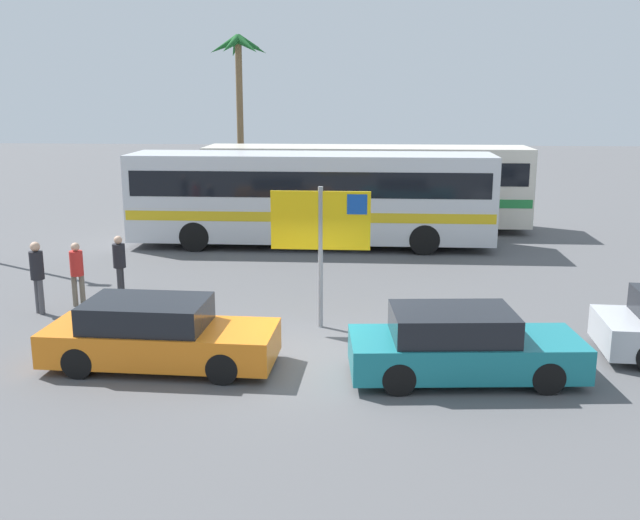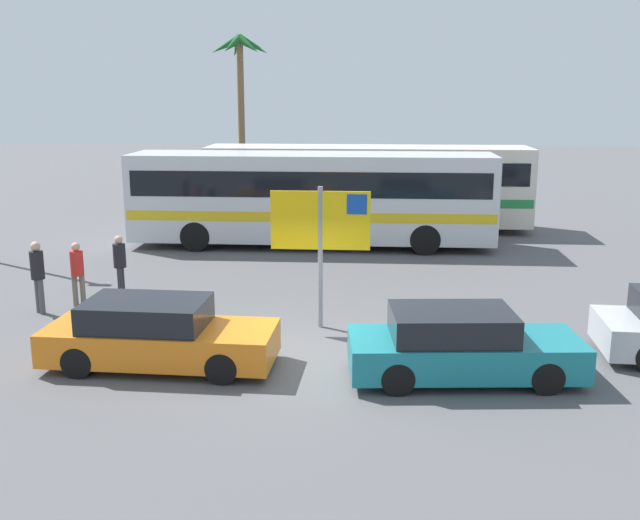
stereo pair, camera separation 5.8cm
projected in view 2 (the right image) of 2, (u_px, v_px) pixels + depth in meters
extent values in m
plane|color=#565659|center=(307.00, 358.00, 14.59)|extent=(120.00, 120.00, 0.00)
cube|color=silver|center=(312.00, 196.00, 24.84)|extent=(12.27, 2.56, 2.90)
cube|color=black|center=(312.00, 180.00, 24.71)|extent=(11.78, 2.59, 0.84)
cube|color=gold|center=(312.00, 211.00, 24.95)|extent=(12.15, 2.59, 0.32)
cylinder|color=black|center=(421.00, 227.00, 25.97)|extent=(1.00, 0.28, 1.00)
cylinder|color=black|center=(425.00, 240.00, 23.73)|extent=(1.00, 0.28, 1.00)
cylinder|color=black|center=(211.00, 224.00, 26.50)|extent=(1.00, 0.28, 1.00)
cylinder|color=black|center=(196.00, 236.00, 24.26)|extent=(1.00, 0.28, 1.00)
cube|color=silver|center=(367.00, 185.00, 27.97)|extent=(12.27, 2.56, 2.90)
cube|color=black|center=(367.00, 170.00, 27.85)|extent=(11.78, 2.59, 0.84)
cube|color=#23843D|center=(367.00, 198.00, 28.09)|extent=(12.15, 2.59, 0.32)
cylinder|color=black|center=(462.00, 212.00, 29.11)|extent=(1.00, 0.28, 1.00)
cylinder|color=black|center=(469.00, 222.00, 26.86)|extent=(1.00, 0.28, 1.00)
cylinder|color=black|center=(273.00, 210.00, 29.64)|extent=(1.00, 0.28, 1.00)
cylinder|color=black|center=(265.00, 220.00, 27.39)|extent=(1.00, 0.28, 1.00)
cylinder|color=gray|center=(320.00, 258.00, 16.17)|extent=(0.11, 0.11, 3.20)
cube|color=yellow|center=(320.00, 220.00, 15.98)|extent=(2.20, 0.07, 1.30)
cube|color=#1447A8|center=(357.00, 204.00, 15.84)|extent=(0.44, 0.07, 0.44)
cube|color=orange|center=(161.00, 342.00, 14.05)|extent=(4.47, 1.82, 0.64)
cube|color=black|center=(146.00, 313.00, 13.95)|extent=(2.35, 1.60, 0.52)
cylinder|color=black|center=(239.00, 341.00, 14.68)|extent=(0.61, 0.18, 0.60)
cylinder|color=black|center=(221.00, 369.00, 13.22)|extent=(0.61, 0.18, 0.60)
cylinder|color=black|center=(109.00, 336.00, 14.97)|extent=(0.61, 0.18, 0.60)
cylinder|color=black|center=(77.00, 363.00, 13.51)|extent=(0.61, 0.18, 0.60)
cylinder|color=black|center=(626.00, 330.00, 15.39)|extent=(0.61, 0.19, 0.60)
cube|color=#19757F|center=(464.00, 354.00, 13.44)|extent=(4.37, 2.01, 0.64)
cube|color=black|center=(452.00, 324.00, 13.31)|extent=(2.33, 1.70, 0.52)
cylinder|color=black|center=(523.00, 349.00, 14.24)|extent=(0.61, 0.21, 0.60)
cylinder|color=black|center=(547.00, 378.00, 12.77)|extent=(0.61, 0.21, 0.60)
cylinder|color=black|center=(389.00, 349.00, 14.20)|extent=(0.61, 0.21, 0.60)
cylinder|color=black|center=(398.00, 379.00, 12.73)|extent=(0.61, 0.21, 0.60)
cylinder|color=#706656|center=(83.00, 290.00, 18.11)|extent=(0.13, 0.13, 0.78)
cylinder|color=#706656|center=(75.00, 291.00, 18.06)|extent=(0.13, 0.13, 0.78)
cylinder|color=red|center=(77.00, 263.00, 17.93)|extent=(0.32, 0.32, 0.62)
sphere|color=tan|center=(76.00, 247.00, 17.84)|extent=(0.21, 0.21, 0.21)
cylinder|color=#4C4C51|center=(38.00, 295.00, 17.51)|extent=(0.13, 0.13, 0.85)
cylinder|color=#4C4C51|center=(42.00, 297.00, 17.39)|extent=(0.13, 0.13, 0.85)
cylinder|color=black|center=(37.00, 265.00, 17.27)|extent=(0.32, 0.32, 0.68)
sphere|color=tan|center=(35.00, 246.00, 17.17)|extent=(0.23, 0.23, 0.23)
cylinder|color=#2D2D33|center=(122.00, 281.00, 18.97)|extent=(0.13, 0.13, 0.78)
cylinder|color=#2D2D33|center=(120.00, 283.00, 18.79)|extent=(0.13, 0.13, 0.78)
cylinder|color=black|center=(119.00, 256.00, 18.72)|extent=(0.32, 0.32, 0.62)
sphere|color=tan|center=(118.00, 240.00, 18.63)|extent=(0.21, 0.21, 0.21)
cylinder|color=brown|center=(242.00, 123.00, 35.28)|extent=(0.32, 0.32, 7.46)
cone|color=#195623|center=(254.00, 46.00, 34.49)|extent=(1.55, 0.61, 1.06)
cone|color=#195623|center=(251.00, 43.00, 34.95)|extent=(1.28, 1.49, 0.79)
cone|color=#195623|center=(237.00, 48.00, 35.06)|extent=(0.98, 1.55, 1.13)
cone|color=#195623|center=(229.00, 44.00, 34.87)|extent=(1.51, 1.25, 0.86)
cone|color=#195623|center=(226.00, 46.00, 34.34)|extent=(1.58, 0.83, 1.05)
cone|color=#195623|center=(232.00, 45.00, 33.88)|extent=(0.98, 1.57, 1.05)
cone|color=#195623|center=(249.00, 45.00, 34.02)|extent=(1.44, 1.31, 1.06)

